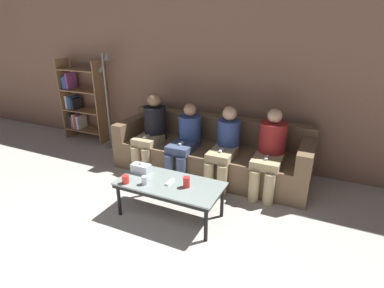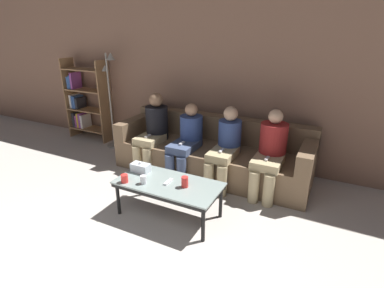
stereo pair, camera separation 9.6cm
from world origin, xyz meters
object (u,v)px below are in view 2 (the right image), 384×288
object	(u,v)px
coffee_table	(169,186)
cup_near_right	(124,178)
cup_far_center	(185,182)
game_remote	(168,182)
seated_person_right_end	(271,150)
standing_lamp	(110,91)
seated_person_mid_right	(226,145)
couch	(212,153)
bookshelf	(84,102)
seated_person_mid_left	(187,139)
seated_person_left_end	(154,129)
tissue_box	(141,168)
cup_near_left	(143,180)

from	to	relation	value
coffee_table	cup_near_right	bearing A→B (deg)	-153.98
cup_far_center	game_remote	bearing A→B (deg)	179.12
game_remote	seated_person_right_end	world-z (taller)	seated_person_right_end
standing_lamp	seated_person_mid_right	world-z (taller)	standing_lamp
seated_person_mid_right	seated_person_right_end	world-z (taller)	seated_person_right_end
coffee_table	seated_person_right_end	size ratio (longest dim) A/B	1.08
couch	bookshelf	world-z (taller)	bookshelf
game_remote	seated_person_mid_left	size ratio (longest dim) A/B	0.15
couch	standing_lamp	distance (m)	2.09
coffee_table	seated_person_left_end	size ratio (longest dim) A/B	1.04
tissue_box	cup_near_right	bearing A→B (deg)	-90.21
seated_person_mid_right	cup_far_center	bearing A→B (deg)	-93.88
seated_person_mid_left	seated_person_mid_right	xyz separation A→B (m)	(0.58, -0.00, 0.01)
cup_far_center	seated_person_right_end	world-z (taller)	seated_person_right_end
cup_near_right	seated_person_mid_left	bearing A→B (deg)	84.30
couch	seated_person_right_end	bearing A→B (deg)	-13.56
cup_near_right	seated_person_right_end	distance (m)	1.80
seated_person_left_end	seated_person_mid_right	size ratio (longest dim) A/B	1.07
cup_near_right	seated_person_mid_left	distance (m)	1.24
cup_near_right	tissue_box	bearing A→B (deg)	89.79
cup_near_right	coffee_table	bearing A→B (deg)	26.02
cup_near_left	seated_person_right_end	world-z (taller)	seated_person_right_end
seated_person_mid_right	seated_person_right_end	bearing A→B (deg)	2.55
cup_near_right	seated_person_left_end	distance (m)	1.35
coffee_table	game_remote	xyz separation A→B (m)	(-0.00, 0.00, 0.05)
game_remote	seated_person_left_end	xyz separation A→B (m)	(-0.89, 1.06, 0.16)
seated_person_left_end	seated_person_right_end	size ratio (longest dim) A/B	1.04
cup_near_left	bookshelf	size ratio (longest dim) A/B	0.06
cup_near_right	cup_far_center	bearing A→B (deg)	18.03
seated_person_mid_left	seated_person_right_end	size ratio (longest dim) A/B	0.95
couch	cup_near_left	xyz separation A→B (m)	(-0.21, -1.40, 0.18)
bookshelf	tissue_box	bearing A→B (deg)	-32.04
cup_far_center	bookshelf	bearing A→B (deg)	152.44
coffee_table	cup_far_center	distance (m)	0.23
standing_lamp	seated_person_mid_right	xyz separation A→B (m)	(2.25, -0.39, -0.45)
couch	cup_near_left	bearing A→B (deg)	-98.65
bookshelf	standing_lamp	xyz separation A→B (m)	(0.80, -0.14, 0.31)
seated_person_mid_right	standing_lamp	bearing A→B (deg)	170.16
game_remote	couch	bearing A→B (deg)	90.72
tissue_box	bookshelf	size ratio (longest dim) A/B	0.15
cup_near_left	seated_person_left_end	size ratio (longest dim) A/B	0.08
coffee_table	tissue_box	bearing A→B (deg)	169.03
coffee_table	tissue_box	world-z (taller)	tissue_box
bookshelf	seated_person_right_end	xyz separation A→B (m)	(3.63, -0.51, -0.12)
couch	tissue_box	size ratio (longest dim) A/B	12.66
cup_near_right	seated_person_mid_right	xyz separation A→B (m)	(0.70, 1.23, 0.09)
coffee_table	bookshelf	distance (m)	3.20
couch	cup_far_center	world-z (taller)	couch
bookshelf	seated_person_mid_right	bearing A→B (deg)	-9.89
seated_person_right_end	bookshelf	bearing A→B (deg)	172.07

